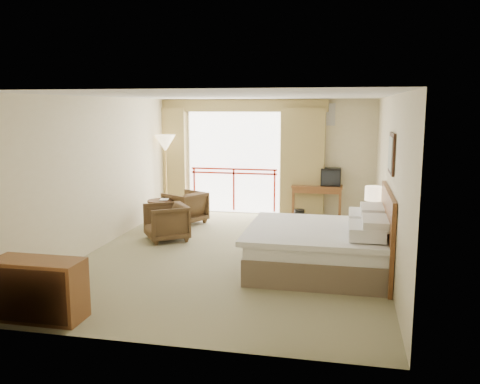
% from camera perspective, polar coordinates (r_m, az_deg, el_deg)
% --- Properties ---
extents(floor, '(7.00, 7.00, 0.00)m').
position_cam_1_polar(floor, '(8.88, -0.50, -6.97)').
color(floor, '#8B855D').
rests_on(floor, ground).
extents(ceiling, '(7.00, 7.00, 0.00)m').
position_cam_1_polar(ceiling, '(8.51, -0.53, 10.74)').
color(ceiling, white).
rests_on(ceiling, wall_back).
extents(wall_back, '(5.00, 0.00, 5.00)m').
position_cam_1_polar(wall_back, '(12.01, 3.07, 3.94)').
color(wall_back, beige).
rests_on(wall_back, ground).
extents(wall_front, '(5.00, 0.00, 5.00)m').
position_cam_1_polar(wall_front, '(5.28, -8.68, -3.43)').
color(wall_front, beige).
rests_on(wall_front, ground).
extents(wall_left, '(0.00, 7.00, 7.00)m').
position_cam_1_polar(wall_left, '(9.44, -15.52, 2.06)').
color(wall_left, beige).
rests_on(wall_left, ground).
extents(wall_right, '(0.00, 7.00, 7.00)m').
position_cam_1_polar(wall_right, '(8.42, 16.35, 1.15)').
color(wall_right, beige).
rests_on(wall_right, ground).
extents(balcony_door, '(2.40, 0.00, 2.40)m').
position_cam_1_polar(balcony_door, '(12.15, -0.69, 3.31)').
color(balcony_door, white).
rests_on(balcony_door, wall_back).
extents(balcony_railing, '(2.09, 0.03, 1.02)m').
position_cam_1_polar(balcony_railing, '(12.18, -0.71, 1.48)').
color(balcony_railing, '#B5220F').
rests_on(balcony_railing, wall_back).
extents(curtain_left, '(1.00, 0.26, 2.50)m').
position_cam_1_polar(curtain_left, '(12.48, -8.25, 3.61)').
color(curtain_left, olive).
rests_on(curtain_left, wall_back).
extents(curtain_right, '(1.00, 0.26, 2.50)m').
position_cam_1_polar(curtain_right, '(11.77, 7.05, 3.28)').
color(curtain_right, olive).
rests_on(curtain_right, wall_back).
extents(valance, '(4.40, 0.22, 0.28)m').
position_cam_1_polar(valance, '(11.98, -0.81, 9.69)').
color(valance, olive).
rests_on(valance, wall_back).
extents(hvac_vent, '(0.50, 0.04, 0.50)m').
position_cam_1_polar(hvac_vent, '(11.79, 9.41, 8.59)').
color(hvac_vent, silver).
rests_on(hvac_vent, wall_back).
extents(bed, '(2.13, 2.06, 0.97)m').
position_cam_1_polar(bed, '(8.01, 9.13, -6.12)').
color(bed, brown).
rests_on(bed, floor).
extents(headboard, '(0.06, 2.10, 1.30)m').
position_cam_1_polar(headboard, '(7.96, 16.15, -4.45)').
color(headboard, brown).
rests_on(headboard, wall_right).
extents(framed_art, '(0.04, 0.72, 0.60)m').
position_cam_1_polar(framed_art, '(7.77, 16.64, 4.18)').
color(framed_art, black).
rests_on(framed_art, wall_right).
extents(nightstand, '(0.45, 0.52, 0.60)m').
position_cam_1_polar(nightstand, '(9.26, 14.59, -4.65)').
color(nightstand, brown).
rests_on(nightstand, floor).
extents(table_lamp, '(0.30, 0.30, 0.53)m').
position_cam_1_polar(table_lamp, '(9.16, 14.77, -0.23)').
color(table_lamp, tan).
rests_on(table_lamp, nightstand).
extents(phone, '(0.21, 0.18, 0.08)m').
position_cam_1_polar(phone, '(9.03, 14.41, -2.77)').
color(phone, black).
rests_on(phone, nightstand).
extents(desk, '(1.14, 0.55, 0.75)m').
position_cam_1_polar(desk, '(11.85, 8.68, 0.02)').
color(desk, brown).
rests_on(desk, floor).
extents(tv, '(0.44, 0.35, 0.40)m').
position_cam_1_polar(tv, '(11.73, 10.17, 1.67)').
color(tv, black).
rests_on(tv, desk).
extents(coffee_maker, '(0.14, 0.14, 0.27)m').
position_cam_1_polar(coffee_maker, '(11.78, 7.00, 1.46)').
color(coffee_maker, black).
rests_on(coffee_maker, desk).
extents(cup, '(0.07, 0.07, 0.10)m').
position_cam_1_polar(cup, '(11.73, 7.70, 0.99)').
color(cup, white).
rests_on(cup, desk).
extents(wastebasket, '(0.27, 0.27, 0.28)m').
position_cam_1_polar(wastebasket, '(11.31, 6.67, -2.66)').
color(wastebasket, black).
rests_on(wastebasket, floor).
extents(armchair_far, '(1.04, 1.03, 0.70)m').
position_cam_1_polar(armchair_far, '(11.22, -6.15, -3.50)').
color(armchair_far, '#412E1C').
rests_on(armchair_far, floor).
extents(armchair_near, '(1.05, 1.05, 0.70)m').
position_cam_1_polar(armchair_near, '(9.88, -8.23, -5.35)').
color(armchair_near, '#412E1C').
rests_on(armchair_near, floor).
extents(side_table, '(0.52, 0.52, 0.57)m').
position_cam_1_polar(side_table, '(10.88, -8.97, -1.86)').
color(side_table, black).
rests_on(side_table, floor).
extents(book, '(0.22, 0.27, 0.02)m').
position_cam_1_polar(book, '(10.85, -8.99, -0.91)').
color(book, white).
rests_on(book, side_table).
extents(floor_lamp, '(0.48, 0.48, 1.88)m').
position_cam_1_polar(floor_lamp, '(11.91, -8.39, 5.10)').
color(floor_lamp, tan).
rests_on(floor_lamp, floor).
extents(dresser, '(1.10, 0.47, 0.74)m').
position_cam_1_polar(dresser, '(6.63, -21.74, -10.14)').
color(dresser, brown).
rests_on(dresser, floor).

